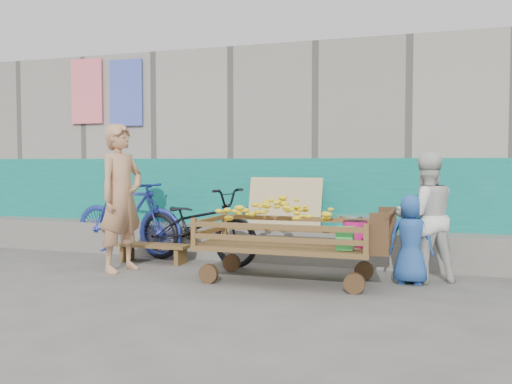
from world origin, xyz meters
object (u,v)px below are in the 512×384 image
(bench, at_px, (153,249))
(woman, at_px, (426,217))
(bicycle_dark, at_px, (197,225))
(bicycle_blue, at_px, (128,217))
(banana_cart, at_px, (284,227))
(vendor_man, at_px, (121,198))
(child, at_px, (411,239))

(bench, distance_m, woman, 3.54)
(bicycle_dark, distance_m, bicycle_blue, 1.19)
(banana_cart, distance_m, woman, 1.59)
(vendor_man, height_order, bicycle_dark, vendor_man)
(bench, height_order, child, child)
(bench, bearing_deg, child, -4.86)
(woman, height_order, bicycle_dark, woman)
(banana_cart, xyz_separation_m, vendor_man, (-2.08, -0.03, 0.29))
(child, bearing_deg, bicycle_blue, -5.22)
(bench, relative_size, woman, 0.69)
(vendor_man, relative_size, child, 1.83)
(vendor_man, distance_m, bicycle_blue, 1.20)
(bench, bearing_deg, bicycle_dark, 16.33)
(vendor_man, height_order, bicycle_blue, vendor_man)
(bench, distance_m, vendor_man, 0.97)
(vendor_man, height_order, child, vendor_man)
(child, bearing_deg, bench, -0.77)
(child, height_order, bicycle_blue, bicycle_blue)
(bench, xyz_separation_m, bicycle_dark, (0.56, 0.16, 0.32))
(banana_cart, distance_m, bicycle_dark, 1.64)
(vendor_man, relative_size, bicycle_blue, 0.98)
(bicycle_dark, bearing_deg, vendor_man, 154.58)
(vendor_man, relative_size, woman, 1.24)
(vendor_man, distance_m, woman, 3.63)
(vendor_man, distance_m, child, 3.48)
(vendor_man, distance_m, bicycle_dark, 1.11)
(banana_cart, bearing_deg, child, 13.68)
(child, bearing_deg, woman, -124.40)
(bicycle_dark, relative_size, bicycle_blue, 1.04)
(bench, distance_m, bicycle_dark, 0.67)
(woman, bearing_deg, bicycle_dark, -29.92)
(vendor_man, bearing_deg, bicycle_dark, -24.61)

